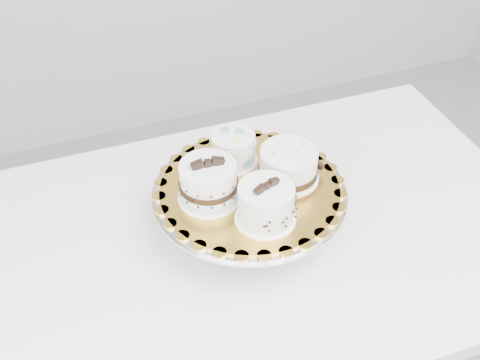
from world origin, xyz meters
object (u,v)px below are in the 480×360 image
object	(u,v)px
table	(269,253)
cake_ribbon	(289,165)
cake_banded	(209,183)
cake_swirl	(266,204)
cake_dots	(233,148)
cake_board	(250,188)
cake_stand	(249,201)

from	to	relation	value
table	cake_ribbon	size ratio (longest dim) A/B	7.65
cake_banded	cake_ribbon	distance (m)	0.17
cake_swirl	cake_dots	bearing A→B (deg)	70.04
cake_board	table	bearing A→B (deg)	-25.34
cake_ribbon	cake_dots	bearing A→B (deg)	109.67
table	cake_swirl	world-z (taller)	cake_swirl
cake_stand	cake_dots	bearing A→B (deg)	90.99
cake_banded	cake_stand	bearing A→B (deg)	2.79
table	cake_swirl	bearing A→B (deg)	-121.14
table	cake_ribbon	xyz separation A→B (m)	(0.04, 0.02, 0.22)
cake_banded	cake_ribbon	size ratio (longest dim) A/B	0.80
cake_swirl	cake_dots	size ratio (longest dim) A/B	1.19
cake_board	cake_ribbon	size ratio (longest dim) A/B	2.35
cake_stand	cake_swirl	size ratio (longest dim) A/B	2.94
cake_dots	cake_banded	bearing A→B (deg)	-123.18
cake_stand	table	bearing A→B (deg)	-25.34
cake_banded	cake_swirl	bearing A→B (deg)	-45.65
cake_board	cake_ribbon	xyz separation A→B (m)	(0.09, 0.00, 0.03)
cake_swirl	cake_ribbon	xyz separation A→B (m)	(0.09, 0.10, -0.01)
cake_board	cake_ribbon	distance (m)	0.09
table	cake_dots	xyz separation A→B (m)	(-0.04, 0.11, 0.23)
table	cake_board	size ratio (longest dim) A/B	3.25
cake_stand	cake_dots	distance (m)	0.12
cake_board	cake_dots	distance (m)	0.10
cake_stand	cake_board	xyz separation A→B (m)	(0.00, 0.00, 0.04)
cake_stand	cake_board	size ratio (longest dim) A/B	1.09
cake_dots	cake_ribbon	bearing A→B (deg)	-35.71
cake_stand	cake_banded	distance (m)	0.11
cake_board	cake_ribbon	world-z (taller)	cake_ribbon
cake_banded	cake_ribbon	xyz separation A→B (m)	(0.17, 0.00, -0.01)
cake_swirl	cake_ribbon	distance (m)	0.13
cake_swirl	cake_banded	distance (m)	0.12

